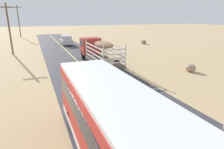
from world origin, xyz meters
TOP-DOWN VIEW (x-y plane):
  - ground_plane at (0.00, 0.00)m, footprint 240.00×240.00m
  - road_surface at (0.00, 0.00)m, footprint 8.00×120.00m
  - road_centre_line at (0.00, 0.00)m, footprint 0.16×117.60m
  - livestock_truck at (2.12, 15.36)m, footprint 2.53×9.70m
  - bus at (-2.64, -2.30)m, footprint 2.54×10.00m
  - car_far at (1.19, 32.68)m, footprint 1.90×4.62m
  - power_pole_mid at (-8.30, 25.30)m, footprint 2.20×0.24m
  - power_pole_far at (-8.30, 52.95)m, footprint 2.20×0.24m
  - boulder_mid_field at (16.92, 27.67)m, footprint 1.03×1.34m
  - boulder_far_horizon at (10.19, 7.13)m, footprint 1.04×1.21m

SIDE VIEW (x-z plane):
  - ground_plane at x=0.00m, z-range 0.00..0.00m
  - road_surface at x=0.00m, z-range 0.00..0.02m
  - road_centre_line at x=0.00m, z-range 0.02..0.02m
  - boulder_far_horizon at x=10.19m, z-range 0.00..0.82m
  - boulder_mid_field at x=16.92m, z-range 0.00..0.86m
  - car_far at x=1.19m, z-range 0.12..2.05m
  - bus at x=-2.64m, z-range 0.14..3.35m
  - livestock_truck at x=2.12m, z-range 0.28..3.30m
  - power_pole_mid at x=-8.30m, z-range 0.29..7.91m
  - power_pole_far at x=-8.30m, z-range 0.30..9.04m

